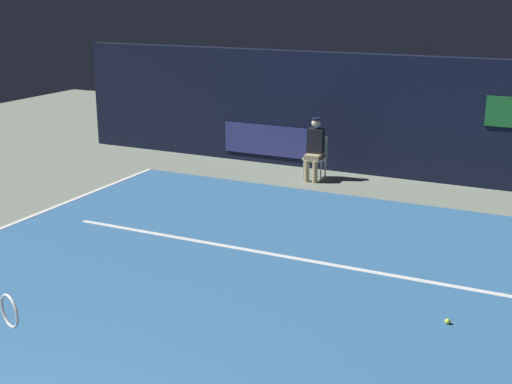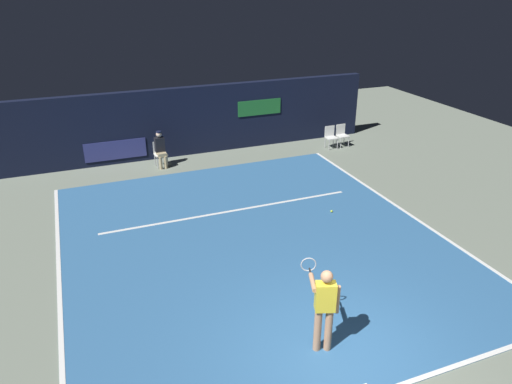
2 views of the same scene
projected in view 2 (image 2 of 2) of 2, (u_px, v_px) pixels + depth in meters
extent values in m
plane|color=gray|center=(254.00, 242.00, 12.50)|extent=(29.70, 29.70, 0.00)
cube|color=#336699|center=(254.00, 242.00, 12.50)|extent=(9.66, 10.87, 0.01)
cube|color=white|center=(405.00, 211.00, 14.10)|extent=(0.10, 10.87, 0.01)
cube|color=white|center=(59.00, 281.00, 10.90)|extent=(0.10, 10.87, 0.01)
cube|color=white|center=(231.00, 211.00, 14.11)|extent=(7.54, 0.10, 0.01)
cube|color=black|center=(184.00, 122.00, 18.14)|extent=(15.09, 0.30, 2.60)
cube|color=navy|center=(116.00, 150.00, 17.43)|extent=(2.20, 0.04, 0.70)
cube|color=#1E6B2D|center=(259.00, 107.00, 18.89)|extent=(1.80, 0.04, 0.60)
cylinder|color=tan|center=(328.00, 330.00, 8.74)|extent=(0.14, 0.14, 0.92)
cylinder|color=tan|center=(318.00, 330.00, 8.73)|extent=(0.14, 0.14, 0.92)
cube|color=yellow|center=(325.00, 297.00, 8.43)|extent=(0.41, 0.33, 0.56)
sphere|color=tan|center=(327.00, 277.00, 8.25)|extent=(0.22, 0.22, 0.22)
cylinder|color=tan|center=(313.00, 282.00, 8.56)|extent=(0.25, 0.50, 0.09)
cylinder|color=tan|center=(337.00, 299.00, 8.48)|extent=(0.09, 0.09, 0.56)
cylinder|color=black|center=(311.00, 273.00, 8.83)|extent=(0.13, 0.29, 0.03)
torus|color=#B2B2B7|center=(309.00, 265.00, 9.09)|extent=(0.29, 0.13, 0.30)
cube|color=white|center=(161.00, 154.00, 17.27)|extent=(0.47, 0.43, 0.04)
cube|color=white|center=(159.00, 147.00, 17.34)|extent=(0.42, 0.06, 0.42)
cylinder|color=#B2B2B7|center=(157.00, 163.00, 17.15)|extent=(0.03, 0.03, 0.46)
cylinder|color=#B2B2B7|center=(168.00, 161.00, 17.30)|extent=(0.03, 0.03, 0.46)
cylinder|color=#B2B2B7|center=(155.00, 160.00, 17.43)|extent=(0.03, 0.03, 0.46)
cylinder|color=#B2B2B7|center=(165.00, 158.00, 17.58)|extent=(0.03, 0.03, 0.46)
cube|color=tan|center=(161.00, 154.00, 17.18)|extent=(0.35, 0.42, 0.14)
cylinder|color=tan|center=(161.00, 163.00, 17.11)|extent=(0.11, 0.11, 0.46)
cylinder|color=tan|center=(166.00, 162.00, 17.18)|extent=(0.11, 0.11, 0.46)
cube|color=black|center=(160.00, 144.00, 17.15)|extent=(0.35, 0.24, 0.52)
sphere|color=beige|center=(159.00, 134.00, 16.99)|extent=(0.20, 0.20, 0.20)
cylinder|color=#141933|center=(159.00, 132.00, 16.95)|extent=(0.19, 0.19, 0.04)
cube|color=white|center=(332.00, 138.00, 19.09)|extent=(0.44, 0.40, 0.04)
cube|color=white|center=(330.00, 131.00, 19.17)|extent=(0.42, 0.03, 0.42)
cylinder|color=#B2B2B7|center=(329.00, 145.00, 18.98)|extent=(0.03, 0.03, 0.44)
cylinder|color=#B2B2B7|center=(337.00, 144.00, 19.10)|extent=(0.03, 0.03, 0.44)
cylinder|color=#B2B2B7|center=(325.00, 142.00, 19.27)|extent=(0.03, 0.03, 0.44)
cylinder|color=#B2B2B7|center=(333.00, 141.00, 19.39)|extent=(0.03, 0.03, 0.44)
cube|color=white|center=(343.00, 136.00, 19.32)|extent=(0.46, 0.42, 0.04)
cube|color=white|center=(341.00, 129.00, 19.40)|extent=(0.42, 0.05, 0.42)
cylinder|color=#B2B2B7|center=(341.00, 143.00, 19.20)|extent=(0.03, 0.03, 0.44)
cylinder|color=#B2B2B7|center=(349.00, 142.00, 19.34)|extent=(0.03, 0.03, 0.44)
cylinder|color=#B2B2B7|center=(336.00, 141.00, 19.49)|extent=(0.03, 0.03, 0.44)
cylinder|color=#B2B2B7|center=(344.00, 139.00, 19.63)|extent=(0.03, 0.03, 0.44)
sphere|color=#CCE033|center=(332.00, 211.00, 14.03)|extent=(0.07, 0.07, 0.07)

